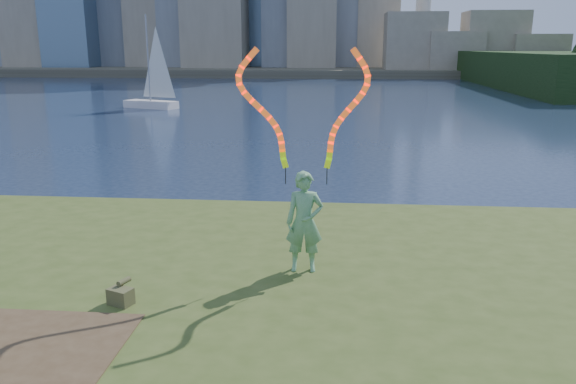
{
  "coord_description": "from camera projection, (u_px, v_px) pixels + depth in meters",
  "views": [
    {
      "loc": [
        2.14,
        -9.05,
        4.65
      ],
      "look_at": [
        1.29,
        1.0,
        2.03
      ],
      "focal_mm": 35.0,
      "sensor_mm": 36.0,
      "label": 1
    }
  ],
  "objects": [
    {
      "name": "canvas_bag",
      "position": [
        121.0,
        295.0,
        8.61
      ],
      "size": [
        0.43,
        0.48,
        0.35
      ],
      "rotation": [
        0.0,
        0.0,
        -0.37
      ],
      "color": "#404426",
      "rests_on": "grassy_knoll"
    },
    {
      "name": "grassy_knoll",
      "position": [
        175.0,
        367.0,
        7.77
      ],
      "size": [
        20.0,
        18.0,
        0.8
      ],
      "color": "#3C4C1B",
      "rests_on": "ground"
    },
    {
      "name": "sailboat",
      "position": [
        153.0,
        92.0,
        43.13
      ],
      "size": [
        4.56,
        2.91,
        7.01
      ],
      "rotation": [
        0.0,
        0.0,
        -0.38
      ],
      "color": "silver",
      "rests_on": "ground"
    },
    {
      "name": "ground",
      "position": [
        212.0,
        313.0,
        10.07
      ],
      "size": [
        320.0,
        320.0,
        0.0
      ],
      "primitive_type": "plane",
      "color": "#19263F",
      "rests_on": "ground"
    },
    {
      "name": "woman_with_ribbons",
      "position": [
        305.0,
        194.0,
        9.64
      ],
      "size": [
        2.11,
        0.46,
        4.15
      ],
      "rotation": [
        0.0,
        0.0,
        0.06
      ],
      "color": "#227F29",
      "rests_on": "grassy_knoll"
    },
    {
      "name": "far_shore",
      "position": [
        324.0,
        69.0,
        101.53
      ],
      "size": [
        320.0,
        40.0,
        1.2
      ],
      "primitive_type": "cube",
      "color": "#464133",
      "rests_on": "ground"
    }
  ]
}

